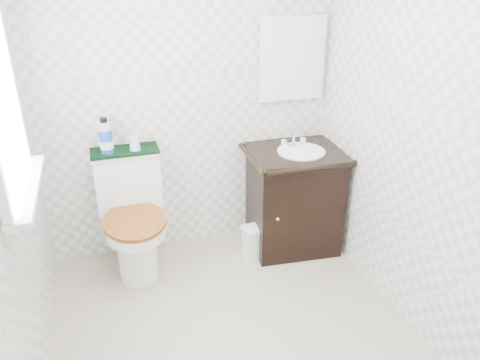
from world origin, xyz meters
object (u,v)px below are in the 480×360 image
vanity (294,197)px  mouthwash_bottle (106,137)px  toilet (133,222)px  trash_bin (255,242)px  cup (135,143)px

vanity → mouthwash_bottle: size_ratio=3.60×
toilet → vanity: bearing=-2.7°
vanity → toilet: bearing=177.3°
toilet → trash_bin: bearing=-10.4°
cup → vanity: bearing=-7.7°
mouthwash_bottle → cup: mouthwash_bottle is taller
mouthwash_bottle → cup: (0.19, -0.00, -0.07)m
vanity → mouthwash_bottle: bearing=173.3°
mouthwash_bottle → cup: bearing=-0.4°
vanity → cup: bearing=172.3°
vanity → mouthwash_bottle: mouthwash_bottle is taller
toilet → trash_bin: size_ratio=3.26×
toilet → cup: cup is taller
vanity → trash_bin: (-0.35, -0.10, -0.29)m
toilet → mouthwash_bottle: 0.66m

